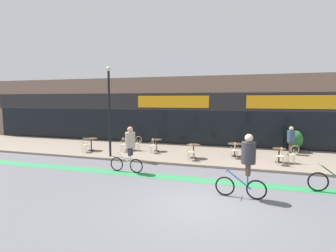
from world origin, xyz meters
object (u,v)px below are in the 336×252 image
object	(u,v)px
cafe_chair_0_near	(85,144)
cafe_chair_2_near	(153,144)
bistro_table_3	(194,148)
cafe_chair_5_side	(293,153)
bistro_table_0	(91,142)
bistro_table_2	(157,143)
cafe_chair_3_near	(191,151)
cyclist_1	(129,145)
cyclist_0	(247,160)
bistro_table_5	(279,153)
pedestrian_near_end	(291,138)
cafe_chair_5_near	(281,155)
lamp_post	(109,105)
planter_pot	(295,140)
cafe_chair_1_near	(124,143)
bistro_table_4	(235,147)
cafe_chair_4_near	(235,149)
bistro_table_1	(128,142)
cafe_chair_4_side	(247,148)
cafe_chair_1_side	(137,142)

from	to	relation	value
cafe_chair_0_near	cafe_chair_2_near	distance (m)	4.07
bistro_table_3	cafe_chair_5_side	world-z (taller)	cafe_chair_5_side
bistro_table_0	bistro_table_2	xyz separation A→B (m)	(3.94, 0.98, -0.03)
cafe_chair_3_near	cyclist_1	xyz separation A→B (m)	(-2.29, -2.52, 0.59)
cyclist_0	cyclist_1	xyz separation A→B (m)	(-5.04, 1.73, -0.06)
bistro_table_3	bistro_table_5	bearing A→B (deg)	3.79
bistro_table_5	cafe_chair_3_near	size ratio (longest dim) A/B	0.80
pedestrian_near_end	cyclist_1	bearing A→B (deg)	-149.38
cafe_chair_3_near	cafe_chair_5_near	distance (m)	4.32
bistro_table_5	cyclist_0	distance (m)	5.43
bistro_table_5	lamp_post	xyz separation A→B (m)	(-8.84, -1.18, 2.36)
planter_pot	cyclist_0	size ratio (longest dim) A/B	0.60
cafe_chair_1_near	bistro_table_4	bearing A→B (deg)	-89.67
cafe_chair_3_near	cafe_chair_4_near	size ratio (longest dim) A/B	1.00
planter_pot	cyclist_1	distance (m)	10.22
bistro_table_2	bistro_table_0	bearing A→B (deg)	-165.98
bistro_table_1	lamp_post	size ratio (longest dim) A/B	0.15
cafe_chair_5_near	bistro_table_0	bearing A→B (deg)	82.43
bistro_table_0	planter_pot	bearing A→B (deg)	14.97
planter_pot	bistro_table_3	bearing A→B (deg)	-148.00
bistro_table_0	cyclist_1	world-z (taller)	cyclist_1
bistro_table_2	bistro_table_4	bearing A→B (deg)	-1.42
cyclist_1	cafe_chair_5_side	bearing A→B (deg)	-151.88
bistro_table_4	cafe_chair_0_near	bearing A→B (deg)	-170.14
cafe_chair_1_near	cafe_chair_2_near	distance (m)	1.83
cafe_chair_3_near	cafe_chair_4_side	bearing A→B (deg)	-57.60
cafe_chair_3_near	cafe_chair_5_side	distance (m)	5.01
bistro_table_1	cafe_chair_2_near	world-z (taller)	cafe_chair_2_near
cafe_chair_1_near	pedestrian_near_end	size ratio (longest dim) A/B	0.56
lamp_post	cafe_chair_5_near	bearing A→B (deg)	3.61
cafe_chair_0_near	planter_pot	bearing A→B (deg)	-77.90
bistro_table_5	pedestrian_near_end	xyz separation A→B (m)	(0.86, 2.34, 0.45)
bistro_table_3	lamp_post	size ratio (longest dim) A/B	0.15
cyclist_0	cafe_chair_3_near	bearing A→B (deg)	-52.95
bistro_table_0	planter_pot	size ratio (longest dim) A/B	0.58
bistro_table_1	cafe_chair_1_near	xyz separation A→B (m)	(0.01, -0.63, 0.01)
bistro_table_1	cafe_chair_0_near	size ratio (longest dim) A/B	0.81
cafe_chair_2_near	lamp_post	xyz separation A→B (m)	(-2.00, -1.49, 2.35)
cafe_chair_0_near	pedestrian_near_end	xyz separation A→B (m)	(11.64, 3.01, 0.44)
planter_pot	cyclist_1	size ratio (longest dim) A/B	0.63
bistro_table_3	cafe_chair_3_near	size ratio (longest dim) A/B	0.82
bistro_table_1	bistro_table_5	world-z (taller)	bistro_table_5
bistro_table_4	bistro_table_5	world-z (taller)	bistro_table_4
bistro_table_2	bistro_table_5	distance (m)	6.91
bistro_table_3	bistro_table_5	size ratio (longest dim) A/B	1.03
planter_pot	cafe_chair_4_side	bearing A→B (deg)	-139.83
bistro_table_5	cafe_chair_1_side	bearing A→B (deg)	174.66
bistro_table_3	planter_pot	bearing A→B (deg)	32.00
planter_pot	cafe_chair_4_near	bearing A→B (deg)	-138.80
bistro_table_5	cafe_chair_1_near	world-z (taller)	cafe_chair_1_near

